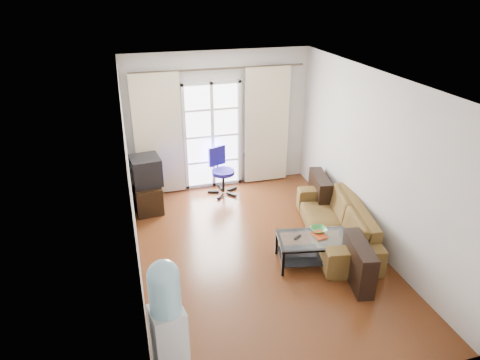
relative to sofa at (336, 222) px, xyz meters
name	(u,v)px	position (x,y,z in m)	size (l,w,h in m)	color
floor	(259,253)	(-1.33, -0.05, -0.32)	(5.20, 5.20, 0.00)	#5F3116
ceiling	(262,79)	(-1.33, -0.05, 2.38)	(5.20, 5.20, 0.00)	white
wall_back	(219,121)	(-1.33, 2.55, 1.03)	(3.60, 0.02, 2.70)	silver
wall_front	(350,290)	(-1.33, -2.65, 1.03)	(3.60, 0.02, 2.70)	silver
wall_left	(131,189)	(-3.13, -0.05, 1.03)	(0.02, 5.20, 2.70)	silver
wall_right	(372,161)	(0.47, -0.05, 1.03)	(0.02, 5.20, 2.70)	silver
french_door	(213,136)	(-1.48, 2.50, 0.76)	(1.16, 0.06, 2.15)	white
curtain_rod	(219,69)	(-1.33, 2.45, 2.06)	(0.04, 0.04, 3.30)	#4C3F2D
curtain_left	(158,136)	(-2.53, 2.43, 0.88)	(0.90, 0.07, 2.35)	beige
curtain_right	(267,126)	(-0.38, 2.43, 0.88)	(0.90, 0.07, 2.35)	beige
radiator	(259,166)	(-0.53, 2.45, 0.01)	(0.64, 0.12, 0.64)	gray
sofa	(336,222)	(0.00, 0.00, 0.00)	(1.26, 2.31, 0.64)	brown
coffee_table	(313,247)	(-0.63, -0.50, -0.04)	(1.15, 0.79, 0.43)	silver
bowl	(319,230)	(-0.49, -0.35, 0.14)	(0.24, 0.24, 0.06)	#389A5B
book	(314,237)	(-0.61, -0.48, 0.12)	(0.20, 0.25, 0.02)	#A61431
remote	(298,237)	(-0.86, -0.43, 0.12)	(0.14, 0.04, 0.02)	black
tv_stand	(147,197)	(-2.87, 1.84, -0.06)	(0.46, 0.70, 0.51)	black
crt_tv	(144,171)	(-2.87, 1.87, 0.44)	(0.61, 0.61, 0.50)	black
task_chair	(222,180)	(-1.38, 2.12, -0.05)	(0.81, 0.81, 0.92)	black
water_cooler	(168,325)	(-2.93, -2.07, 0.50)	(0.37, 0.37, 1.57)	silver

